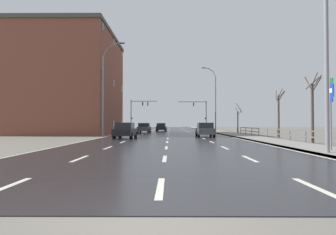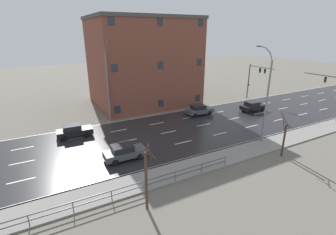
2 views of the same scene
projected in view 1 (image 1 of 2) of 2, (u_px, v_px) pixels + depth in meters
ground_plane at (169, 132)px, 52.52m from camera, size 160.00×160.00×0.12m
road_asphalt_strip at (169, 130)px, 64.51m from camera, size 14.00×120.00×0.03m
sidewalk_right at (207, 130)px, 64.46m from camera, size 3.00×120.00×0.12m
guardrail at (277, 132)px, 25.99m from camera, size 0.07×27.22×1.00m
street_lamp_foreground at (324, 45)px, 13.68m from camera, size 2.27×0.24×10.55m
street_lamp_midground at (215, 100)px, 47.01m from camera, size 2.28×0.24×10.64m
street_lamp_left_bank at (104, 90)px, 33.79m from camera, size 2.62×0.24×10.98m
highway_sign at (330, 105)px, 14.76m from camera, size 0.09×0.68×3.79m
traffic_signal_right at (201, 111)px, 61.54m from camera, size 6.03×0.36×6.37m
traffic_signal_left at (137, 110)px, 60.38m from camera, size 5.46×0.36×6.40m
car_distant at (144, 128)px, 46.39m from camera, size 2.01×4.19×1.57m
car_near_left at (125, 130)px, 28.30m from camera, size 1.97×4.17×1.57m
car_far_right at (161, 127)px, 54.99m from camera, size 1.99×4.18×1.57m
car_far_left at (205, 130)px, 31.74m from camera, size 1.86×4.11×1.57m
brick_building at (68, 84)px, 42.10m from camera, size 13.46×16.74×14.42m
bare_tree_near at (313, 109)px, 21.69m from camera, size 1.12×1.16×5.29m
bare_tree_mid at (279, 114)px, 30.77m from camera, size 1.00×0.96×5.23m
bare_tree_far at (238, 120)px, 46.01m from camera, size 1.06×0.89×4.68m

